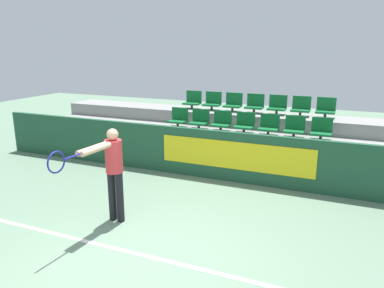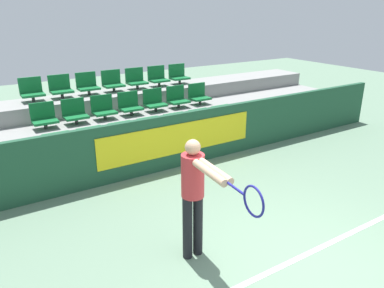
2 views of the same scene
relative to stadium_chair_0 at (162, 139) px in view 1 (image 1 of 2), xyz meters
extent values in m
plane|color=slate|center=(1.94, -4.48, -0.61)|extent=(30.00, 30.00, 0.00)
cube|color=white|center=(1.94, -4.25, -0.60)|extent=(6.30, 0.08, 0.01)
cube|color=#1E4C33|center=(1.94, -0.72, -0.04)|extent=(12.67, 0.12, 1.14)
cube|color=yellow|center=(2.22, -0.79, 0.02)|extent=(3.50, 0.02, 0.63)
cube|color=gray|center=(1.94, -0.12, -0.42)|extent=(12.27, 1.04, 0.37)
cube|color=gray|center=(1.94, 0.92, -0.24)|extent=(12.27, 1.04, 0.74)
cube|color=gray|center=(1.94, 1.96, -0.05)|extent=(12.27, 1.04, 1.11)
cylinder|color=#333333|center=(0.00, -0.07, -0.17)|extent=(0.07, 0.07, 0.13)
cube|color=#146B33|center=(0.00, -0.07, -0.08)|extent=(0.50, 0.38, 0.05)
cube|color=#146B33|center=(0.00, 0.10, 0.12)|extent=(0.50, 0.04, 0.35)
cylinder|color=#333333|center=(0.65, -0.07, -0.17)|extent=(0.07, 0.07, 0.13)
cube|color=#146B33|center=(0.65, -0.07, -0.08)|extent=(0.50, 0.38, 0.05)
cube|color=#146B33|center=(0.65, 0.10, 0.12)|extent=(0.50, 0.04, 0.35)
cylinder|color=#333333|center=(1.29, -0.07, -0.17)|extent=(0.07, 0.07, 0.13)
cube|color=#146B33|center=(1.29, -0.07, -0.08)|extent=(0.50, 0.38, 0.05)
cube|color=#146B33|center=(1.29, 0.10, 0.12)|extent=(0.50, 0.04, 0.35)
cylinder|color=#333333|center=(1.94, -0.07, -0.17)|extent=(0.07, 0.07, 0.13)
cube|color=#146B33|center=(1.94, -0.07, -0.08)|extent=(0.50, 0.38, 0.05)
cube|color=#146B33|center=(1.94, 0.10, 0.12)|extent=(0.50, 0.04, 0.35)
cylinder|color=#333333|center=(2.59, -0.07, -0.17)|extent=(0.07, 0.07, 0.13)
cube|color=#146B33|center=(2.59, -0.07, -0.08)|extent=(0.50, 0.38, 0.05)
cube|color=#146B33|center=(2.59, 0.10, 0.12)|extent=(0.50, 0.04, 0.35)
cylinder|color=#333333|center=(3.23, -0.07, -0.17)|extent=(0.07, 0.07, 0.13)
cube|color=#146B33|center=(3.23, -0.07, -0.08)|extent=(0.50, 0.38, 0.05)
cube|color=#146B33|center=(3.23, 0.10, 0.12)|extent=(0.50, 0.04, 0.35)
cylinder|color=#333333|center=(3.88, -0.07, -0.17)|extent=(0.07, 0.07, 0.13)
cube|color=#146B33|center=(3.88, -0.07, -0.08)|extent=(0.50, 0.38, 0.05)
cube|color=#146B33|center=(3.88, 0.10, 0.12)|extent=(0.50, 0.04, 0.35)
cylinder|color=#333333|center=(0.00, 0.97, 0.20)|extent=(0.07, 0.07, 0.13)
cube|color=#146B33|center=(0.00, 0.97, 0.29)|extent=(0.50, 0.38, 0.05)
cube|color=#146B33|center=(0.00, 1.14, 0.49)|extent=(0.50, 0.04, 0.35)
cylinder|color=#333333|center=(0.65, 0.97, 0.20)|extent=(0.07, 0.07, 0.13)
cube|color=#146B33|center=(0.65, 0.97, 0.29)|extent=(0.50, 0.38, 0.05)
cube|color=#146B33|center=(0.65, 1.14, 0.49)|extent=(0.50, 0.04, 0.35)
cylinder|color=#333333|center=(1.29, 0.97, 0.20)|extent=(0.07, 0.07, 0.13)
cube|color=#146B33|center=(1.29, 0.97, 0.29)|extent=(0.50, 0.38, 0.05)
cube|color=#146B33|center=(1.29, 1.14, 0.49)|extent=(0.50, 0.04, 0.35)
cylinder|color=#333333|center=(1.94, 0.97, 0.20)|extent=(0.07, 0.07, 0.13)
cube|color=#146B33|center=(1.94, 0.97, 0.29)|extent=(0.50, 0.38, 0.05)
cube|color=#146B33|center=(1.94, 1.14, 0.49)|extent=(0.50, 0.04, 0.35)
cylinder|color=#333333|center=(2.59, 0.97, 0.20)|extent=(0.07, 0.07, 0.13)
cube|color=#146B33|center=(2.59, 0.97, 0.29)|extent=(0.50, 0.38, 0.05)
cube|color=#146B33|center=(2.59, 1.14, 0.49)|extent=(0.50, 0.04, 0.35)
cylinder|color=#333333|center=(3.23, 0.97, 0.20)|extent=(0.07, 0.07, 0.13)
cube|color=#146B33|center=(3.23, 0.97, 0.29)|extent=(0.50, 0.38, 0.05)
cube|color=#146B33|center=(3.23, 1.14, 0.49)|extent=(0.50, 0.04, 0.35)
cylinder|color=#333333|center=(3.88, 0.97, 0.20)|extent=(0.07, 0.07, 0.13)
cube|color=#146B33|center=(3.88, 0.97, 0.29)|extent=(0.50, 0.38, 0.05)
cube|color=#146B33|center=(3.88, 1.14, 0.49)|extent=(0.50, 0.04, 0.35)
cylinder|color=#333333|center=(0.00, 2.01, 0.57)|extent=(0.07, 0.07, 0.13)
cube|color=#146B33|center=(0.00, 2.01, 0.66)|extent=(0.50, 0.38, 0.05)
cube|color=#146B33|center=(0.00, 2.18, 0.86)|extent=(0.50, 0.04, 0.35)
cylinder|color=#333333|center=(0.65, 2.01, 0.57)|extent=(0.07, 0.07, 0.13)
cube|color=#146B33|center=(0.65, 2.01, 0.66)|extent=(0.50, 0.38, 0.05)
cube|color=#146B33|center=(0.65, 2.18, 0.86)|extent=(0.50, 0.04, 0.35)
cylinder|color=#333333|center=(1.29, 2.01, 0.57)|extent=(0.07, 0.07, 0.13)
cube|color=#146B33|center=(1.29, 2.01, 0.66)|extent=(0.50, 0.38, 0.05)
cube|color=#146B33|center=(1.29, 2.18, 0.86)|extent=(0.50, 0.04, 0.35)
cylinder|color=#333333|center=(1.94, 2.01, 0.57)|extent=(0.07, 0.07, 0.13)
cube|color=#146B33|center=(1.94, 2.01, 0.66)|extent=(0.50, 0.38, 0.05)
cube|color=#146B33|center=(1.94, 2.18, 0.86)|extent=(0.50, 0.04, 0.35)
cylinder|color=#333333|center=(2.59, 2.01, 0.57)|extent=(0.07, 0.07, 0.13)
cube|color=#146B33|center=(2.59, 2.01, 0.66)|extent=(0.50, 0.38, 0.05)
cube|color=#146B33|center=(2.59, 2.18, 0.86)|extent=(0.50, 0.04, 0.35)
cylinder|color=#333333|center=(3.23, 2.01, 0.57)|extent=(0.07, 0.07, 0.13)
cube|color=#146B33|center=(3.23, 2.01, 0.66)|extent=(0.50, 0.38, 0.05)
cube|color=#146B33|center=(3.23, 2.18, 0.86)|extent=(0.50, 0.04, 0.35)
cylinder|color=#333333|center=(3.88, 2.01, 0.57)|extent=(0.07, 0.07, 0.13)
cube|color=#146B33|center=(3.88, 2.01, 0.66)|extent=(0.50, 0.38, 0.05)
cube|color=#146B33|center=(3.88, 2.18, 0.86)|extent=(0.50, 0.04, 0.35)
cylinder|color=black|center=(0.79, -3.42, -0.16)|extent=(0.13, 0.13, 0.90)
cylinder|color=black|center=(0.95, -3.42, -0.16)|extent=(0.13, 0.13, 0.90)
cylinder|color=red|center=(0.87, -3.42, 0.57)|extent=(0.29, 0.29, 0.57)
sphere|color=tan|center=(0.87, -3.42, 0.95)|extent=(0.20, 0.20, 0.20)
cylinder|color=tan|center=(0.80, -3.89, 0.82)|extent=(0.14, 0.64, 0.09)
cylinder|color=tan|center=(0.88, -3.89, 0.82)|extent=(0.14, 0.64, 0.09)
cylinder|color=navy|center=(0.80, -4.35, 0.82)|extent=(0.05, 0.30, 0.03)
torus|color=navy|center=(0.78, -4.65, 0.82)|extent=(0.05, 0.32, 0.32)
camera|label=1|loc=(4.46, -8.48, 2.39)|focal=35.00mm
camera|label=2|loc=(-1.40, -7.00, 2.57)|focal=35.00mm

